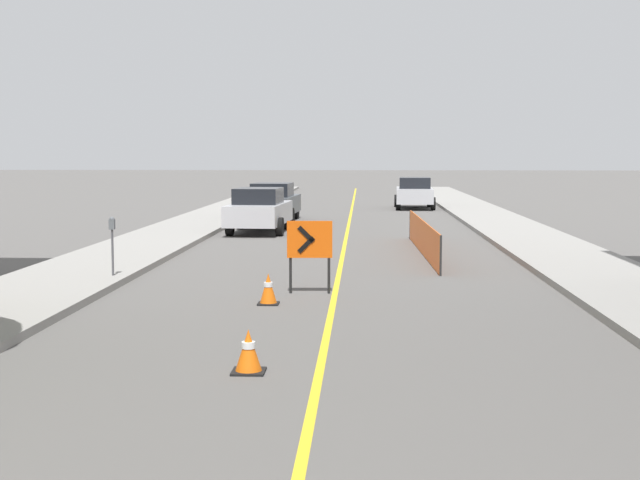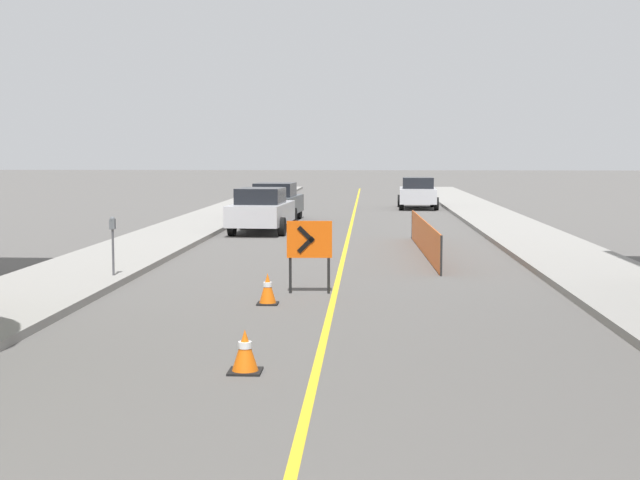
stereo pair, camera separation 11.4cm
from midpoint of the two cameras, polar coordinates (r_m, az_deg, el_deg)
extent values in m
cube|color=gold|center=(33.44, 1.70, 0.77)|extent=(0.12, 74.78, 0.01)
cube|color=gray|center=(34.06, -8.33, 0.92)|extent=(2.78, 74.78, 0.15)
cube|color=gray|center=(33.85, 11.80, 0.83)|extent=(2.78, 74.78, 0.15)
cube|color=black|center=(11.62, -4.87, -8.38)|extent=(0.43, 0.43, 0.03)
cone|color=orange|center=(11.55, -4.89, -7.02)|extent=(0.34, 0.34, 0.53)
cylinder|color=white|center=(11.54, -4.89, -6.71)|extent=(0.18, 0.18, 0.09)
cube|color=black|center=(16.69, -3.52, -4.08)|extent=(0.39, 0.39, 0.03)
cone|color=orange|center=(16.64, -3.52, -3.09)|extent=(0.31, 0.31, 0.56)
cylinder|color=white|center=(16.63, -3.52, -2.86)|extent=(0.16, 0.16, 0.09)
cube|color=#EF560C|center=(17.81, -0.85, 0.04)|extent=(0.91, 0.10, 0.74)
cube|color=black|center=(17.77, -1.08, 0.36)|extent=(0.35, 0.04, 0.35)
cube|color=black|center=(17.79, -1.08, -0.30)|extent=(0.35, 0.04, 0.35)
cylinder|color=black|center=(17.93, -2.08, -2.28)|extent=(0.06, 0.06, 0.72)
cylinder|color=black|center=(17.88, 0.39, -2.30)|extent=(0.06, 0.06, 0.72)
cube|color=#EF560C|center=(25.01, 6.47, 0.18)|extent=(0.25, 8.99, 0.94)
cylinder|color=#262626|center=(20.56, 7.58, -1.01)|extent=(0.05, 0.05, 0.94)
cylinder|color=#262626|center=(29.47, 5.69, 1.00)|extent=(0.05, 0.05, 0.94)
cube|color=#B7B7BC|center=(31.64, -4.02, 1.71)|extent=(2.05, 4.40, 0.72)
cube|color=black|center=(31.39, -4.07, 2.84)|extent=(1.64, 2.02, 0.55)
cylinder|color=black|center=(33.10, -5.21, 1.25)|extent=(0.26, 0.65, 0.64)
cylinder|color=black|center=(32.91, -2.26, 1.24)|extent=(0.26, 0.65, 0.64)
cylinder|color=black|center=(30.47, -5.91, 0.87)|extent=(0.26, 0.65, 0.64)
cylinder|color=black|center=(30.26, -2.70, 0.86)|extent=(0.26, 0.65, 0.64)
cube|color=#474C51|center=(36.90, -3.12, 2.27)|extent=(2.04, 4.39, 0.72)
cube|color=black|center=(36.66, -3.16, 3.24)|extent=(1.64, 2.02, 0.55)
cylinder|color=black|center=(38.34, -4.19, 1.85)|extent=(0.26, 0.65, 0.64)
cylinder|color=black|center=(38.17, -1.63, 1.84)|extent=(0.26, 0.65, 0.64)
cylinder|color=black|center=(35.70, -4.70, 1.57)|extent=(0.26, 0.65, 0.64)
cylinder|color=black|center=(35.52, -1.96, 1.56)|extent=(0.26, 0.65, 0.64)
cube|color=#B7B7BC|center=(45.52, 5.99, 2.87)|extent=(1.96, 4.37, 0.72)
cube|color=black|center=(45.28, 6.01, 3.66)|extent=(1.60, 1.99, 0.55)
cylinder|color=black|center=(46.83, 4.84, 2.52)|extent=(0.24, 0.65, 0.64)
cylinder|color=black|center=(46.92, 6.93, 2.50)|extent=(0.24, 0.65, 0.64)
cylinder|color=black|center=(44.17, 4.97, 2.33)|extent=(0.24, 0.65, 0.64)
cylinder|color=black|center=(44.27, 7.18, 2.32)|extent=(0.24, 0.65, 0.64)
cylinder|color=#4C4C51|center=(19.93, -13.29, -0.78)|extent=(0.05, 0.05, 1.01)
cube|color=#565B60|center=(19.87, -13.33, 0.98)|extent=(0.12, 0.10, 0.22)
sphere|color=#565B60|center=(19.86, -13.34, 1.30)|extent=(0.11, 0.11, 0.11)
camera|label=1|loc=(0.06, -90.18, -0.02)|focal=50.00mm
camera|label=2|loc=(0.06, 89.82, 0.02)|focal=50.00mm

